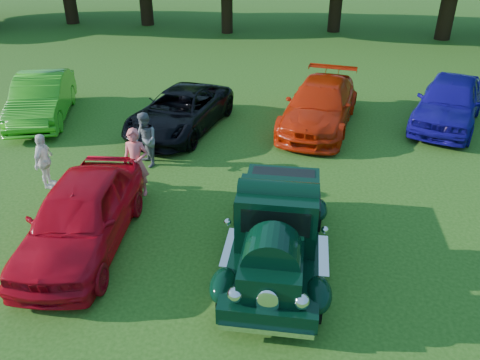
# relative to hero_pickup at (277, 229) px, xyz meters

# --- Properties ---
(ground) EXTENTS (120.00, 120.00, 0.00)m
(ground) POSITION_rel_hero_pickup_xyz_m (-1.16, -0.90, -0.79)
(ground) COLOR #244F12
(ground) RESTS_ON ground
(hero_pickup) EXTENTS (2.18, 4.69, 1.83)m
(hero_pickup) POSITION_rel_hero_pickup_xyz_m (0.00, 0.00, 0.00)
(hero_pickup) COLOR black
(hero_pickup) RESTS_ON ground
(red_convertible) EXTENTS (2.20, 4.69, 1.55)m
(red_convertible) POSITION_rel_hero_pickup_xyz_m (-4.19, -0.07, -0.02)
(red_convertible) COLOR red
(red_convertible) RESTS_ON ground
(back_car_lime) EXTENTS (3.01, 5.02, 1.56)m
(back_car_lime) POSITION_rel_hero_pickup_xyz_m (-8.90, 6.90, -0.01)
(back_car_lime) COLOR #2CA215
(back_car_lime) RESTS_ON ground
(back_car_black) EXTENTS (3.20, 5.29, 1.37)m
(back_car_black) POSITION_rel_hero_pickup_xyz_m (-3.75, 6.59, -0.11)
(back_car_black) COLOR black
(back_car_black) RESTS_ON ground
(back_car_orange) EXTENTS (3.09, 5.63, 1.54)m
(back_car_orange) POSITION_rel_hero_pickup_xyz_m (0.91, 7.61, -0.02)
(back_car_orange) COLOR red
(back_car_orange) RESTS_ON ground
(back_car_blue) EXTENTS (3.61, 5.35, 1.69)m
(back_car_blue) POSITION_rel_hero_pickup_xyz_m (5.33, 8.41, 0.05)
(back_car_blue) COLOR #150C84
(back_car_blue) RESTS_ON ground
(spectator_pink) EXTENTS (0.67, 0.45, 1.82)m
(spectator_pink) POSITION_rel_hero_pickup_xyz_m (-3.76, 2.24, 0.12)
(spectator_pink) COLOR #F36464
(spectator_pink) RESTS_ON ground
(spectator_grey) EXTENTS (0.97, 0.99, 1.61)m
(spectator_grey) POSITION_rel_hero_pickup_xyz_m (-4.07, 3.85, 0.01)
(spectator_grey) COLOR slate
(spectator_grey) RESTS_ON ground
(spectator_white) EXTENTS (0.43, 0.92, 1.52)m
(spectator_white) POSITION_rel_hero_pickup_xyz_m (-6.30, 2.25, -0.03)
(spectator_white) COLOR white
(spectator_white) RESTS_ON ground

